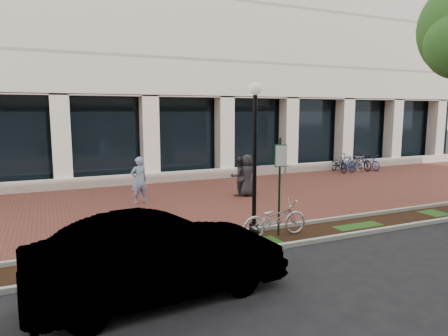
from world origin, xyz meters
name	(u,v)px	position (x,y,z in m)	size (l,w,h in m)	color
ground	(229,198)	(0.00, 0.00, 0.00)	(120.00, 120.00, 0.00)	black
brick_plaza	(229,198)	(0.00, 0.00, 0.01)	(40.00, 9.00, 0.01)	brown
planting_strip	(306,234)	(0.00, -5.25, 0.01)	(40.00, 1.50, 0.01)	black
curb_plaza_side	(291,225)	(0.00, -4.50, 0.06)	(40.00, 0.12, 0.12)	#B0B2A7
curb_street_side	(323,239)	(0.00, -6.00, 0.06)	(40.00, 0.12, 0.12)	#B0B2A7
near_office_building	(157,1)	(0.00, 10.47, 10.05)	(40.00, 12.12, 16.00)	beige
parking_sign	(280,175)	(-0.80, -5.06, 1.73)	(0.34, 0.07, 2.75)	#14371A
lamppost	(255,150)	(-1.34, -4.60, 2.40)	(0.36, 0.36, 4.25)	black
locked_bicycle	(275,219)	(-0.96, -5.12, 0.52)	(0.69, 1.99, 1.04)	silver
pedestrian_left	(139,180)	(-3.51, 0.48, 0.89)	(0.65, 0.43, 1.78)	#91ACD8
pedestrian_mid	(239,176)	(0.54, 0.17, 0.81)	(0.79, 0.61, 1.62)	#2D2C32
pedestrian_right	(247,175)	(0.82, -0.01, 0.86)	(0.84, 0.55, 1.72)	#27272B
bollard	(285,169)	(4.71, 3.17, 0.45)	(0.12, 0.12, 0.88)	silver
bike_rack_cluster	(354,163)	(9.71, 3.60, 0.48)	(2.99, 1.85, 1.03)	black
sedan_near_curb	(159,257)	(-4.82, -7.34, 0.78)	(1.65, 4.75, 1.56)	#BABABF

